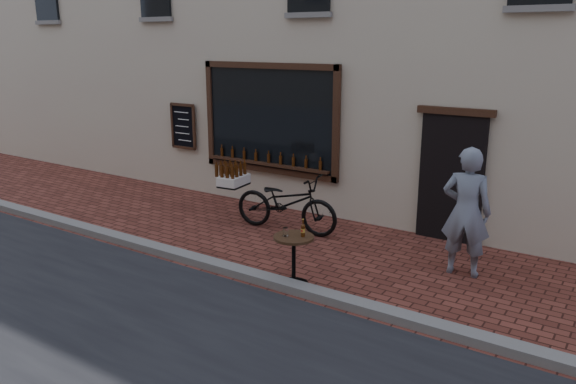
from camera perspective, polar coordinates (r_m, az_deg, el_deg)
The scene contains 5 objects.
ground at distance 8.26m, azimuth -4.94°, elevation -9.17°, with size 90.00×90.00×0.00m, color #51231A.
kerb at distance 8.38m, azimuth -4.09°, elevation -8.34°, with size 90.00×0.25×0.12m, color slate.
cargo_bicycle at distance 10.23m, azimuth -0.42°, elevation -1.01°, with size 2.44×0.91×1.14m.
bistro_table at distance 7.96m, azimuth 0.61°, elevation -5.94°, with size 0.58×0.58×0.99m.
pedestrian at distance 8.62m, azimuth 17.65°, elevation -1.93°, with size 0.71×0.46×1.94m, color slate.
Camera 1 is at (4.73, -5.86, 3.39)m, focal length 35.00 mm.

